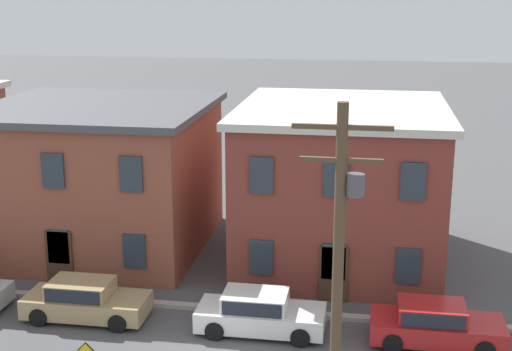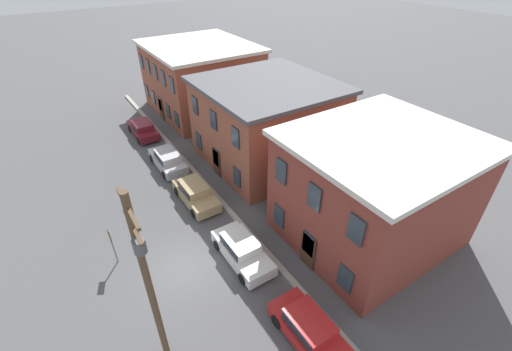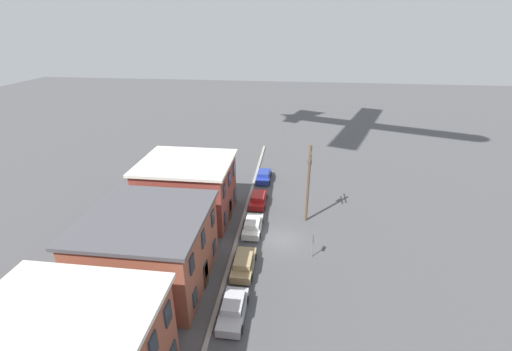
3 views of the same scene
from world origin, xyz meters
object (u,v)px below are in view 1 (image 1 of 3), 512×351
at_px(car_tan, 85,299).
at_px(utility_pole, 340,260).
at_px(car_white, 259,311).
at_px(car_red, 435,323).

relative_size(car_tan, utility_pole, 0.49).
relative_size(car_white, utility_pole, 0.49).
xyz_separation_m(car_white, car_red, (5.91, 0.08, 0.00)).
bearing_deg(utility_pole, car_red, 62.36).
distance_m(car_tan, car_red, 12.24).
distance_m(car_red, utility_pole, 7.76).
relative_size(car_white, car_red, 1.00).
relative_size(car_tan, car_red, 1.00).
distance_m(car_white, car_red, 5.92).
bearing_deg(car_tan, utility_pole, -31.49).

